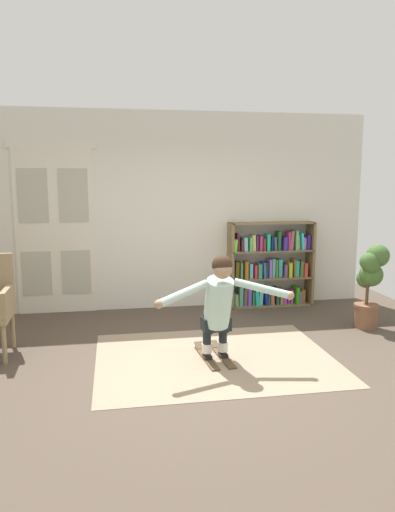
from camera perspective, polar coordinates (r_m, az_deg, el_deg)
name	(u,v)px	position (r m, az deg, el deg)	size (l,w,h in m)	color
ground_plane	(202,372)	(5.00, 0.52, -13.53)	(7.20, 7.20, 0.00)	#4C4035
back_wall	(170,211)	(7.20, -3.24, 5.31)	(6.00, 0.10, 2.90)	silver
double_door	(55,228)	(7.16, -16.51, 3.16)	(1.22, 0.05, 2.45)	silver
rug	(215,358)	(5.34, 2.05, -11.97)	(2.54, 2.00, 0.01)	gray
bookshelf	(270,267)	(7.43, 8.56, -1.32)	(1.30, 0.30, 1.28)	olive
potted_plant	(370,279)	(6.63, 19.75, -2.60)	(0.43, 0.39, 1.10)	brown
skis_pair	(214,355)	(5.36, 1.97, -11.66)	(0.33, 0.75, 0.07)	brown
person_skier	(219,301)	(5.01, 2.55, -5.30)	(1.44, 0.61, 1.10)	white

